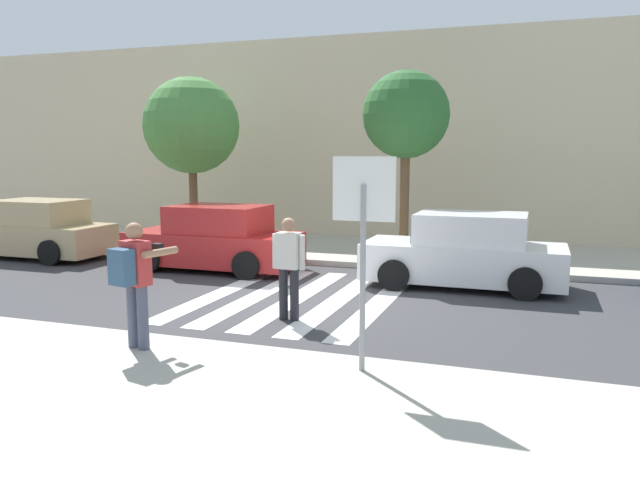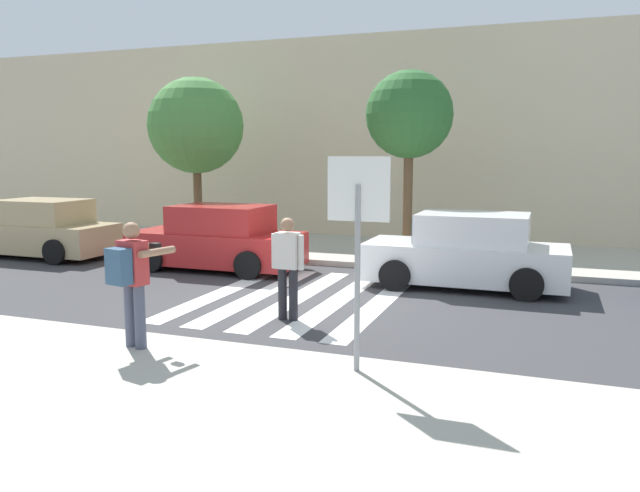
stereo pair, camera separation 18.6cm
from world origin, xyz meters
name	(u,v)px [view 2 (the right image)]	position (x,y,z in m)	size (l,w,h in m)	color
ground_plane	(294,300)	(0.00, 0.00, 0.00)	(120.00, 120.00, 0.00)	#38383A
sidewalk_near	(53,430)	(0.00, -6.20, 0.07)	(60.00, 6.00, 0.14)	#B2AD9E
sidewalk_far	(376,251)	(0.00, 6.00, 0.07)	(60.00, 4.80, 0.14)	#B2AD9E
building_facade_far	(411,140)	(0.00, 10.40, 3.21)	(56.00, 4.00, 6.43)	beige
crosswalk_stripe_0	(225,291)	(-1.60, 0.20, 0.00)	(0.44, 5.20, 0.01)	silver
crosswalk_stripe_1	(261,294)	(-0.80, 0.20, 0.00)	(0.44, 5.20, 0.01)	silver
crosswalk_stripe_2	(298,297)	(0.00, 0.20, 0.00)	(0.44, 5.20, 0.01)	silver
crosswalk_stripe_3	(337,301)	(0.80, 0.20, 0.00)	(0.44, 5.20, 0.01)	silver
crosswalk_stripe_4	(378,304)	(1.60, 0.20, 0.00)	(0.44, 5.20, 0.01)	silver
stop_sign	(358,216)	(2.37, -3.69, 2.03)	(0.76, 0.08, 2.60)	gray
photographer_with_backpack	(132,274)	(-0.75, -3.89, 1.17)	(0.70, 0.92, 1.72)	#474C60
pedestrian_crossing	(288,263)	(0.46, -1.36, 0.97)	(0.58, 0.25, 1.72)	#232328
parked_car_tan	(41,230)	(-8.32, 2.30, 0.73)	(4.10, 1.92, 1.55)	tan
parked_car_red	(218,240)	(-2.93, 2.30, 0.73)	(4.10, 1.92, 1.55)	red
parked_car_white	(467,253)	(2.93, 2.30, 0.73)	(4.10, 1.92, 1.55)	white
street_tree_west	(196,126)	(-5.07, 4.97, 3.54)	(2.72, 2.72, 4.77)	brown
street_tree_center	(409,116)	(1.06, 5.08, 3.71)	(2.21, 2.21, 4.71)	brown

